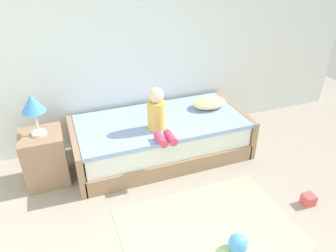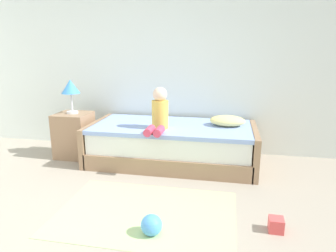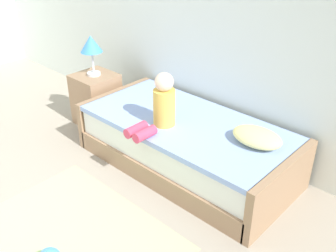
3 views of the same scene
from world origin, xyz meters
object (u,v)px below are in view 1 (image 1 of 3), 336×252
object	(u,v)px
pillow	(209,103)
toy_ball	(238,243)
table_lamp	(33,105)
toy_block	(308,200)
nightstand	(45,158)
child_figure	(158,115)
bed	(161,138)

from	to	relation	value
pillow	toy_ball	bearing A→B (deg)	-107.93
table_lamp	toy_ball	world-z (taller)	table_lamp
toy_block	table_lamp	bearing A→B (deg)	151.42
nightstand	table_lamp	distance (m)	0.64
child_figure	toy_ball	xyz separation A→B (m)	(0.25, -1.38, -0.62)
table_lamp	child_figure	xyz separation A→B (m)	(1.24, -0.21, -0.23)
toy_ball	bed	bearing A→B (deg)	94.84
nightstand	bed	bearing A→B (deg)	0.93
toy_block	toy_ball	bearing A→B (deg)	-166.03
bed	toy_ball	size ratio (longest dim) A/B	12.27
nightstand	toy_ball	size ratio (longest dim) A/B	3.49
nightstand	toy_block	xyz separation A→B (m)	(2.47, -1.34, -0.24)
table_lamp	toy_ball	distance (m)	2.34
table_lamp	pillow	distance (m)	2.08
nightstand	toy_block	size ratio (longest dim) A/B	5.15
child_figure	pillow	world-z (taller)	child_figure
child_figure	toy_block	distance (m)	1.80
bed	child_figure	bearing A→B (deg)	-116.05
table_lamp	child_figure	bearing A→B (deg)	-9.46
pillow	toy_block	xyz separation A→B (m)	(0.43, -1.47, -0.51)
bed	toy_block	world-z (taller)	bed
bed	toy_block	bearing A→B (deg)	-50.73
bed	pillow	distance (m)	0.77
nightstand	child_figure	world-z (taller)	child_figure
table_lamp	toy_ball	bearing A→B (deg)	-46.90
bed	child_figure	size ratio (longest dim) A/B	4.14
bed	toy_ball	xyz separation A→B (m)	(0.14, -1.61, -0.16)
bed	table_lamp	bearing A→B (deg)	-179.07
pillow	bed	bearing A→B (deg)	-171.75
child_figure	toy_block	size ratio (longest dim) A/B	4.37
nightstand	toy_block	distance (m)	2.82
child_figure	toy_block	world-z (taller)	child_figure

